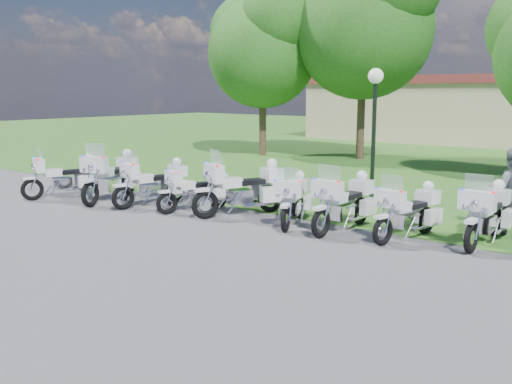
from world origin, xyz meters
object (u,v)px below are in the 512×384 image
Objects in this scene: motorcycle_0 at (66,176)px; motorcycle_3 at (197,189)px; motorcycle_1 at (112,176)px; motorcycle_6 at (345,201)px; lamp_post at (375,101)px; motorcycle_4 at (244,187)px; bystander_b at (510,192)px; motorcycle_2 at (155,182)px; motorcycle_7 at (409,211)px; motorcycle_5 at (294,199)px; motorcycle_8 at (487,213)px.

motorcycle_3 is (4.45, 1.11, -0.06)m from motorcycle_0.
motorcycle_6 is at bearing 170.27° from motorcycle_1.
lamp_post is at bearing -123.51° from motorcycle_0.
motorcycle_4 is at bearing -113.23° from lamp_post.
motorcycle_6 is at bearing -153.12° from motorcycle_3.
motorcycle_3 is 7.70m from bystander_b.
motorcycle_2 is 1.08× the size of motorcycle_7.
motorcycle_2 is at bearing 171.39° from motorcycle_1.
motorcycle_7 is at bearing 169.99° from motorcycle_1.
motorcycle_2 is at bearing -15.25° from motorcycle_5.
motorcycle_8 reaches higher than motorcycle_7.
motorcycle_4 is at bearing 5.85° from motorcycle_6.
motorcycle_0 is at bearing 12.59° from motorcycle_6.
motorcycle_0 reaches higher than motorcycle_5.
motorcycle_3 is 2.93m from motorcycle_5.
motorcycle_8 is at bearing -150.00° from motorcycle_3.
lamp_post is (2.99, 4.25, 2.31)m from motorcycle_3.
motorcycle_8 is (10.12, 1.93, -0.08)m from motorcycle_1.
motorcycle_3 is (2.99, 0.49, -0.14)m from motorcycle_1.
motorcycle_0 is 1.58m from motorcycle_1.
motorcycle_3 is 0.88× the size of motorcycle_8.
motorcycle_0 is at bearing 32.55° from motorcycle_3.
motorcycle_8 reaches higher than motorcycle_5.
motorcycle_4 is 4.37m from motorcycle_7.
lamp_post is at bearing -44.56° from bystander_b.
motorcycle_7 is 0.93× the size of motorcycle_8.
bystander_b is (4.25, -1.66, -1.94)m from lamp_post.
motorcycle_7 is at bearing -153.43° from motorcycle_3.
motorcycle_2 reaches higher than motorcycle_8.
motorcycle_8 is at bearing 170.87° from motorcycle_5.
motorcycle_4 is at bearing -2.79° from bystander_b.
bystander_b is at bearing -141.75° from motorcycle_3.
motorcycle_5 is (1.58, -0.00, -0.12)m from motorcycle_4.
motorcycle_4 is 5.89m from motorcycle_8.
lamp_post is (0.08, 3.87, 2.30)m from motorcycle_5.
motorcycle_2 reaches higher than motorcycle_0.
motorcycle_1 is 8.76m from motorcycle_7.
lamp_post is at bearing -70.45° from motorcycle_6.
motorcycle_7 reaches higher than motorcycle_5.
motorcycle_0 is 0.58× the size of lamp_post.
motorcycle_0 is at bearing 11.83° from motorcycle_8.
motorcycle_0 is 1.02× the size of motorcycle_7.
motorcycle_5 is at bearing -147.82° from motorcycle_0.
motorcycle_1 reaches higher than motorcycle_4.
motorcycle_6 is at bearing -71.79° from lamp_post.
motorcycle_2 reaches higher than motorcycle_5.
motorcycle_3 is 1.00× the size of motorcycle_5.
motorcycle_5 is at bearing -159.81° from motorcycle_2.
motorcycle_5 is 0.54× the size of lamp_post.
motorcycle_7 is at bearing -149.66° from motorcycle_4.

